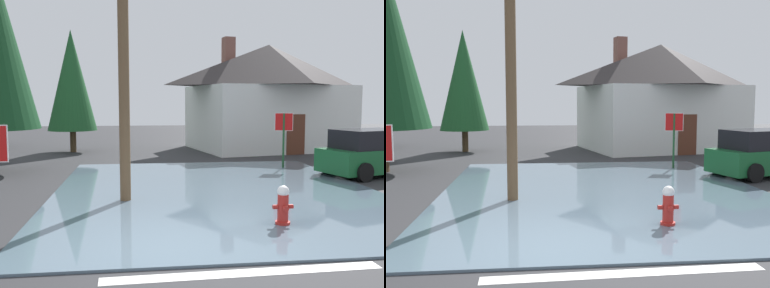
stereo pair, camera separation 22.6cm
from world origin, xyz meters
The scene contains 9 objects.
ground_plane centered at (0.00, 0.00, -0.05)m, with size 80.00×80.00×0.10m, color #2D2D30.
flood_puddle centered at (1.59, 4.81, 0.02)m, with size 9.26×11.43×0.05m, color slate.
lane_stop_bar centered at (0.95, -1.18, 0.00)m, with size 4.42×0.30×0.01m, color silver.
fire_hydrant centered at (2.37, 1.17, 0.43)m, with size 0.44×0.38×0.87m.
utility_pole centered at (-0.99, 3.85, 4.52)m, with size 1.60×0.28×8.69m.
stop_sign_far centered at (4.98, 8.73, 1.56)m, with size 0.69×0.18×2.19m.
house centered at (6.52, 15.85, 2.97)m, with size 9.49×7.74×6.17m.
parked_car centered at (7.70, 6.90, 0.78)m, with size 4.45×2.84×1.65m.
pine_tree_short_left centered at (-4.01, 15.62, 3.70)m, with size 2.52×2.52×6.29m.
Camera 2 is at (-0.43, -7.48, 2.63)m, focal length 40.45 mm.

